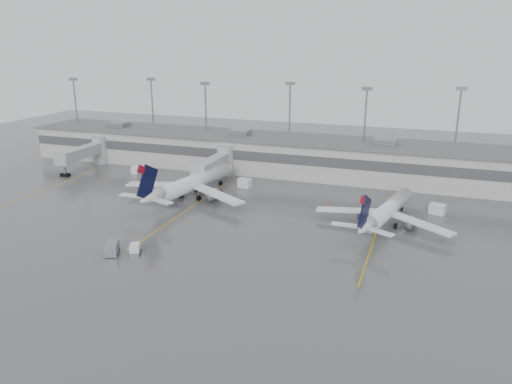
% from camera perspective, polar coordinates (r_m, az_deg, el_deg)
% --- Properties ---
extents(ground, '(260.00, 260.00, 0.00)m').
position_cam_1_polar(ground, '(68.03, -3.90, -10.01)').
color(ground, '#4D4D50').
rests_on(ground, ground).
extents(terminal, '(152.00, 17.00, 9.45)m').
position_cam_1_polar(terminal, '(119.03, 7.17, 4.00)').
color(terminal, '#B5B5AF').
rests_on(terminal, ground).
extents(light_masts, '(142.40, 8.00, 20.60)m').
position_cam_1_polar(light_masts, '(123.08, 7.91, 8.13)').
color(light_masts, gray).
rests_on(light_masts, ground).
extents(jet_bridge_left, '(4.00, 17.20, 7.00)m').
position_cam_1_polar(jet_bridge_left, '(131.73, -18.45, 4.39)').
color(jet_bridge_left, '#9EA1A3').
rests_on(jet_bridge_left, ground).
extents(jet_bridge_right, '(4.00, 17.20, 7.00)m').
position_cam_1_polar(jet_bridge_right, '(113.93, -4.33, 3.33)').
color(jet_bridge_right, '#9EA1A3').
rests_on(jet_bridge_right, ground).
extents(stand_markings, '(105.25, 40.00, 0.01)m').
position_cam_1_polar(stand_markings, '(88.66, 2.25, -3.32)').
color(stand_markings, '#CC9E0C').
rests_on(stand_markings, ground).
extents(jet_mid_left, '(27.64, 31.24, 10.17)m').
position_cam_1_polar(jet_mid_left, '(100.95, -7.45, 1.00)').
color(jet_mid_left, white).
rests_on(jet_mid_left, ground).
extents(jet_mid_right, '(23.59, 26.74, 8.77)m').
position_cam_1_polar(jet_mid_right, '(88.48, 14.69, -2.07)').
color(jet_mid_right, white).
rests_on(jet_mid_right, ground).
extents(baggage_tug, '(2.45, 2.91, 1.60)m').
position_cam_1_polar(baggage_tug, '(77.30, -13.66, -6.50)').
color(baggage_tug, white).
rests_on(baggage_tug, ground).
extents(baggage_cart, '(2.92, 3.54, 1.98)m').
position_cam_1_polar(baggage_cart, '(77.96, -16.15, -6.17)').
color(baggage_cart, slate).
rests_on(baggage_cart, ground).
extents(gse_uld_a, '(2.83, 2.18, 1.80)m').
position_cam_1_polar(gse_uld_a, '(122.51, -13.43, 2.46)').
color(gse_uld_a, white).
rests_on(gse_uld_a, ground).
extents(gse_uld_b, '(2.96, 2.21, 1.92)m').
position_cam_1_polar(gse_uld_b, '(108.16, -1.31, 1.03)').
color(gse_uld_b, white).
rests_on(gse_uld_b, ground).
extents(gse_uld_c, '(3.10, 2.54, 1.89)m').
position_cam_1_polar(gse_uld_c, '(97.67, 20.01, -1.84)').
color(gse_uld_c, white).
rests_on(gse_uld_c, ground).
extents(gse_loader, '(3.04, 3.92, 2.16)m').
position_cam_1_polar(gse_loader, '(118.29, -12.45, 2.10)').
color(gse_loader, slate).
rests_on(gse_loader, ground).
extents(cone_a, '(0.44, 0.44, 0.69)m').
position_cam_1_polar(cone_a, '(118.34, -17.01, 1.38)').
color(cone_a, '#FF5A05').
rests_on(cone_a, ground).
extents(cone_b, '(0.46, 0.46, 0.73)m').
position_cam_1_polar(cone_b, '(101.90, -4.22, -0.39)').
color(cone_b, '#FF5A05').
rests_on(cone_b, ground).
extents(cone_c, '(0.45, 0.45, 0.72)m').
position_cam_1_polar(cone_c, '(97.64, 8.07, -1.31)').
color(cone_c, '#FF5A05').
rests_on(cone_c, ground).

